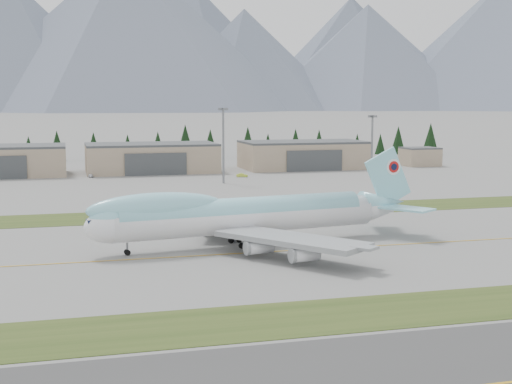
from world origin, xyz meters
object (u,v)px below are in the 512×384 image
object	(u,v)px
hangar_right	(303,155)
service_vehicle_c	(371,169)
boeing_747_freighter	(244,214)
service_vehicle_b	(242,177)
hangar_center	(152,158)
service_vehicle_a	(91,177)

from	to	relation	value
hangar_right	service_vehicle_c	distance (m)	27.22
hangar_right	service_vehicle_c	xyz separation A→B (m)	(24.24, -11.15, -5.39)
boeing_747_freighter	service_vehicle_b	size ratio (longest dim) A/B	16.40
boeing_747_freighter	service_vehicle_c	bearing A→B (deg)	49.36
hangar_center	service_vehicle_a	distance (m)	27.52
service_vehicle_a	service_vehicle_b	distance (m)	52.72
hangar_right	service_vehicle_c	bearing A→B (deg)	-24.70
boeing_747_freighter	hangar_right	xyz separation A→B (m)	(60.06, 143.09, -0.31)
service_vehicle_c	service_vehicle_a	bearing A→B (deg)	168.98
service_vehicle_a	service_vehicle_c	size ratio (longest dim) A/B	0.84
hangar_center	hangar_right	xyz separation A→B (m)	(60.00, 0.00, 0.00)
hangar_center	service_vehicle_b	bearing A→B (deg)	-43.01
boeing_747_freighter	hangar_center	xyz separation A→B (m)	(0.06, 143.09, -0.31)
hangar_center	service_vehicle_a	bearing A→B (deg)	-148.01
hangar_right	service_vehicle_c	size ratio (longest dim) A/B	10.84
boeing_747_freighter	service_vehicle_b	bearing A→B (deg)	68.22
service_vehicle_a	boeing_747_freighter	bearing A→B (deg)	-88.48
service_vehicle_c	service_vehicle_b	bearing A→B (deg)	-177.34
service_vehicle_a	service_vehicle_c	distance (m)	107.18
boeing_747_freighter	hangar_right	size ratio (longest dim) A/B	1.37
hangar_center	service_vehicle_b	distance (m)	39.22
hangar_right	service_vehicle_a	distance (m)	84.28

